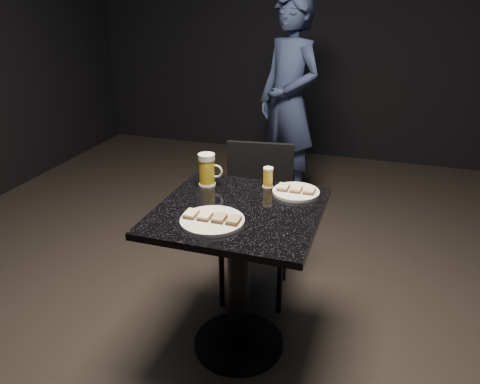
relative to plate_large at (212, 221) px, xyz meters
name	(u,v)px	position (x,y,z in m)	size (l,w,h in m)	color
floor	(239,344)	(0.06, 0.15, -0.76)	(6.00, 6.00, 0.00)	black
plate_large	(212,221)	(0.00, 0.00, 0.00)	(0.26, 0.26, 0.01)	silver
plate_small	(296,192)	(0.27, 0.39, 0.00)	(0.22, 0.22, 0.01)	white
patron	(289,103)	(-0.12, 1.97, 0.05)	(0.59, 0.38, 1.61)	navy
table	(239,257)	(0.06, 0.15, -0.25)	(0.70, 0.70, 0.75)	black
beer_mug	(207,170)	(-0.16, 0.36, 0.07)	(0.12, 0.08, 0.16)	white
beer_tumbler	(268,177)	(0.12, 0.43, 0.04)	(0.05, 0.05, 0.10)	white
chair	(257,211)	(0.00, 0.66, -0.26)	(0.42, 0.42, 0.85)	black
canapes_on_plate_large	(212,217)	(0.00, 0.00, 0.02)	(0.23, 0.07, 0.02)	#4C3521
canapes_on_plate_small	(296,189)	(0.27, 0.39, 0.02)	(0.17, 0.07, 0.02)	#4C3521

